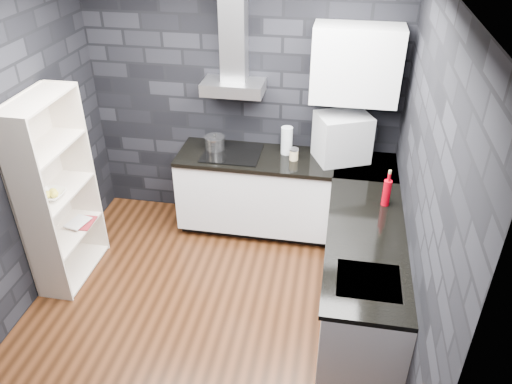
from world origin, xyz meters
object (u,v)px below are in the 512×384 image
(glass_vase, at_px, (287,140))
(utensil_crock, at_px, (325,152))
(fruit_bowl, at_px, (51,195))
(pot, at_px, (215,143))
(storage_jar, at_px, (294,155))
(appliance_garage, at_px, (342,138))
(red_bottle, at_px, (387,193))
(bookshelf, at_px, (57,193))

(glass_vase, distance_m, utensil_crock, 0.40)
(fruit_bowl, bearing_deg, pot, 44.91)
(glass_vase, bearing_deg, storage_jar, -54.72)
(utensil_crock, relative_size, appliance_garage, 0.29)
(glass_vase, distance_m, storage_jar, 0.18)
(pot, height_order, glass_vase, glass_vase)
(pot, xyz_separation_m, red_bottle, (1.69, -0.76, 0.05))
(utensil_crock, bearing_deg, fruit_bowl, -152.89)
(storage_jar, bearing_deg, red_bottle, -37.99)
(pot, relative_size, fruit_bowl, 0.86)
(red_bottle, height_order, bookshelf, bookshelf)
(red_bottle, xyz_separation_m, bookshelf, (-2.87, -0.33, -0.12))
(glass_vase, relative_size, appliance_garage, 0.58)
(fruit_bowl, bearing_deg, bookshelf, 90.00)
(pot, height_order, fruit_bowl, pot)
(appliance_garage, relative_size, bookshelf, 0.27)
(bookshelf, xyz_separation_m, fruit_bowl, (0.00, -0.09, 0.04))
(glass_vase, distance_m, bookshelf, 2.23)
(pot, distance_m, red_bottle, 1.86)
(appliance_garage, xyz_separation_m, fruit_bowl, (-2.46, -1.19, -0.19))
(red_bottle, xyz_separation_m, fruit_bowl, (-2.87, -0.41, -0.08))
(appliance_garage, xyz_separation_m, bookshelf, (-2.46, -1.11, -0.22))
(utensil_crock, relative_size, red_bottle, 0.60)
(utensil_crock, distance_m, appliance_garage, 0.22)
(appliance_garage, bearing_deg, utensil_crock, 160.76)
(appliance_garage, height_order, bookshelf, bookshelf)
(glass_vase, relative_size, fruit_bowl, 1.23)
(appliance_garage, height_order, fruit_bowl, appliance_garage)
(appliance_garage, bearing_deg, glass_vase, 153.32)
(bookshelf, bearing_deg, storage_jar, 45.42)
(appliance_garage, bearing_deg, fruit_bowl, -178.34)
(appliance_garage, distance_m, red_bottle, 0.89)
(fruit_bowl, bearing_deg, appliance_garage, 25.87)
(red_bottle, distance_m, fruit_bowl, 2.90)
(storage_jar, relative_size, utensil_crock, 0.75)
(pot, height_order, appliance_garage, appliance_garage)
(utensil_crock, xyz_separation_m, appliance_garage, (0.16, 0.01, 0.15))
(storage_jar, relative_size, appliance_garage, 0.22)
(glass_vase, distance_m, fruit_bowl, 2.27)
(pot, height_order, utensil_crock, utensil_crock)
(utensil_crock, xyz_separation_m, bookshelf, (-2.30, -1.09, -0.07))
(glass_vase, distance_m, red_bottle, 1.25)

